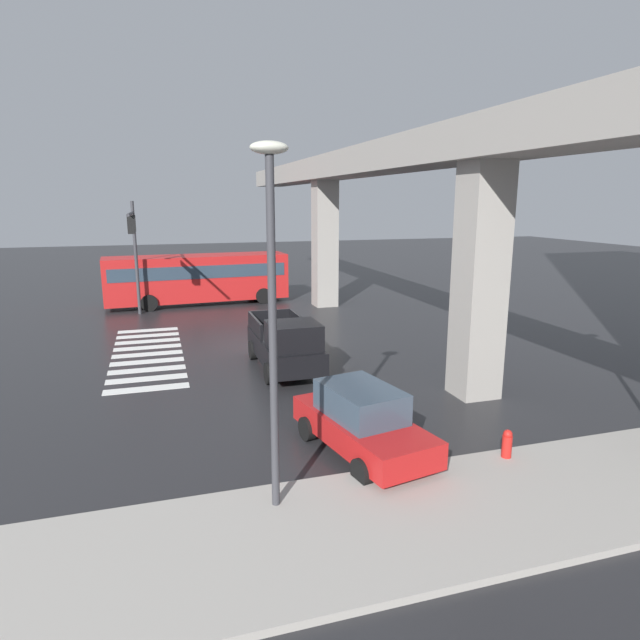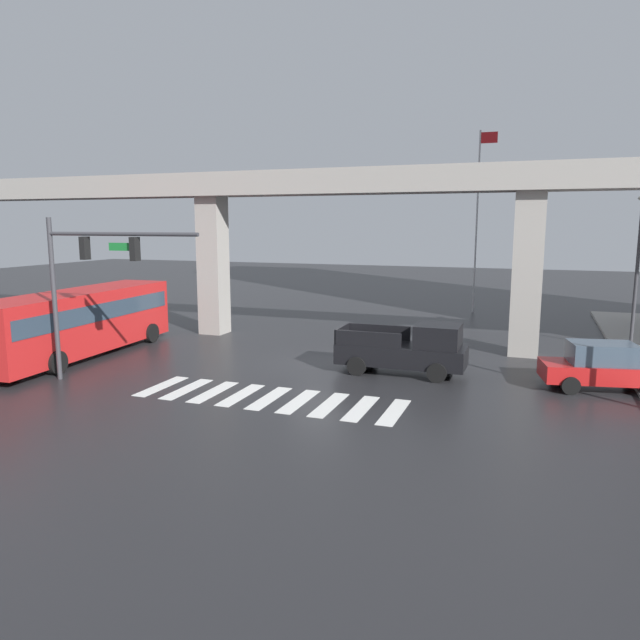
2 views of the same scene
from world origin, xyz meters
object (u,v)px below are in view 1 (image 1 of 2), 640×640
sedan_red (362,421)px  fire_hydrant (507,446)px  pickup_truck (286,345)px  city_bus (198,276)px  traffic_signal_mast (133,237)px  street_lamp_near_corner (272,291)px

sedan_red → fire_hydrant: 3.53m
pickup_truck → fire_hydrant: size_ratio=6.00×
city_bus → sedan_red: (21.67, 2.25, -0.87)m
traffic_signal_mast → street_lamp_near_corner: street_lamp_near_corner is taller
street_lamp_near_corner → fire_hydrant: 7.10m
traffic_signal_mast → fire_hydrant: traffic_signal_mast is taller
traffic_signal_mast → pickup_truck: bearing=26.6°
sedan_red → fire_hydrant: sedan_red is taller
city_bus → sedan_red: city_bus is taller
sedan_red → traffic_signal_mast: bearing=-162.4°
sedan_red → fire_hydrant: size_ratio=5.37×
fire_hydrant → sedan_red: bearing=-115.9°
pickup_truck → sedan_red: 7.08m
sedan_red → traffic_signal_mast: traffic_signal_mast is taller
street_lamp_near_corner → fire_hydrant: street_lamp_near_corner is taller
city_bus → traffic_signal_mast: 5.74m
street_lamp_near_corner → city_bus: bearing=179.1°
pickup_truck → traffic_signal_mast: (-10.84, -5.44, 3.40)m
traffic_signal_mast → fire_hydrant: 21.72m
sedan_red → street_lamp_near_corner: bearing=-53.6°
street_lamp_near_corner → pickup_truck: bearing=165.2°
pickup_truck → sedan_red: pickup_truck is taller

